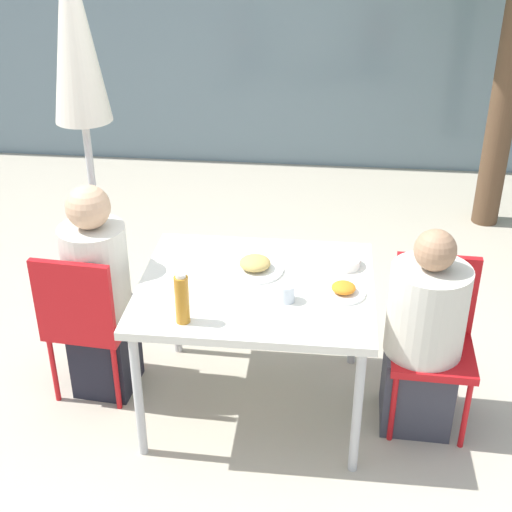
{
  "coord_description": "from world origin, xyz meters",
  "views": [
    {
      "loc": [
        0.32,
        -2.9,
        2.47
      ],
      "look_at": [
        0.0,
        0.0,
        0.88
      ],
      "focal_mm": 50.0,
      "sensor_mm": 36.0,
      "label": 1
    }
  ],
  "objects_px": {
    "chair_right": "(433,330)",
    "closed_umbrella": "(76,50)",
    "person_right": "(423,339)",
    "drinking_cup": "(286,293)",
    "salad_bowl": "(343,262)",
    "person_left": "(99,298)",
    "bottle": "(182,299)",
    "chair_left": "(85,315)"
  },
  "relations": [
    {
      "from": "salad_bowl",
      "to": "person_left",
      "type": "bearing_deg",
      "value": -172.81
    },
    {
      "from": "person_right",
      "to": "drinking_cup",
      "type": "xyz_separation_m",
      "value": [
        -0.66,
        -0.11,
        0.28
      ]
    },
    {
      "from": "chair_left",
      "to": "salad_bowl",
      "type": "height_order",
      "value": "chair_left"
    },
    {
      "from": "bottle",
      "to": "drinking_cup",
      "type": "bearing_deg",
      "value": 26.7
    },
    {
      "from": "closed_umbrella",
      "to": "person_right",
      "type": "bearing_deg",
      "value": -24.54
    },
    {
      "from": "drinking_cup",
      "to": "salad_bowl",
      "type": "relative_size",
      "value": 0.48
    },
    {
      "from": "person_left",
      "to": "bottle",
      "type": "height_order",
      "value": "person_left"
    },
    {
      "from": "chair_left",
      "to": "chair_right",
      "type": "bearing_deg",
      "value": 6.66
    },
    {
      "from": "closed_umbrella",
      "to": "bottle",
      "type": "bearing_deg",
      "value": -56.76
    },
    {
      "from": "person_right",
      "to": "chair_right",
      "type": "bearing_deg",
      "value": -121.85
    },
    {
      "from": "chair_left",
      "to": "bottle",
      "type": "relative_size",
      "value": 3.52
    },
    {
      "from": "person_right",
      "to": "salad_bowl",
      "type": "height_order",
      "value": "person_right"
    },
    {
      "from": "person_left",
      "to": "closed_umbrella",
      "type": "distance_m",
      "value": 1.33
    },
    {
      "from": "chair_left",
      "to": "drinking_cup",
      "type": "distance_m",
      "value": 1.06
    },
    {
      "from": "person_left",
      "to": "bottle",
      "type": "bearing_deg",
      "value": -33.96
    },
    {
      "from": "person_left",
      "to": "salad_bowl",
      "type": "relative_size",
      "value": 6.82
    },
    {
      "from": "chair_right",
      "to": "person_right",
      "type": "height_order",
      "value": "person_right"
    },
    {
      "from": "drinking_cup",
      "to": "chair_right",
      "type": "bearing_deg",
      "value": 14.71
    },
    {
      "from": "chair_left",
      "to": "person_right",
      "type": "relative_size",
      "value": 0.8
    },
    {
      "from": "closed_umbrella",
      "to": "bottle",
      "type": "relative_size",
      "value": 9.32
    },
    {
      "from": "person_left",
      "to": "chair_right",
      "type": "distance_m",
      "value": 1.67
    },
    {
      "from": "drinking_cup",
      "to": "closed_umbrella",
      "type": "bearing_deg",
      "value": 141.54
    },
    {
      "from": "bottle",
      "to": "drinking_cup",
      "type": "relative_size",
      "value": 2.95
    },
    {
      "from": "chair_right",
      "to": "closed_umbrella",
      "type": "bearing_deg",
      "value": -19.84
    },
    {
      "from": "person_right",
      "to": "closed_umbrella",
      "type": "height_order",
      "value": "closed_umbrella"
    },
    {
      "from": "person_left",
      "to": "person_right",
      "type": "xyz_separation_m",
      "value": [
        1.62,
        -0.1,
        -0.06
      ]
    },
    {
      "from": "closed_umbrella",
      "to": "drinking_cup",
      "type": "bearing_deg",
      "value": -38.46
    },
    {
      "from": "drinking_cup",
      "to": "salad_bowl",
      "type": "xyz_separation_m",
      "value": [
        0.26,
        0.36,
        -0.02
      ]
    },
    {
      "from": "person_left",
      "to": "person_right",
      "type": "height_order",
      "value": "person_left"
    },
    {
      "from": "salad_bowl",
      "to": "chair_left",
      "type": "bearing_deg",
      "value": -169.79
    },
    {
      "from": "person_left",
      "to": "closed_umbrella",
      "type": "bearing_deg",
      "value": 112.59
    },
    {
      "from": "chair_left",
      "to": "salad_bowl",
      "type": "distance_m",
      "value": 1.32
    },
    {
      "from": "chair_left",
      "to": "drinking_cup",
      "type": "height_order",
      "value": "chair_left"
    },
    {
      "from": "drinking_cup",
      "to": "chair_left",
      "type": "bearing_deg",
      "value": 172.83
    },
    {
      "from": "person_left",
      "to": "salad_bowl",
      "type": "bearing_deg",
      "value": 11.93
    },
    {
      "from": "closed_umbrella",
      "to": "salad_bowl",
      "type": "relative_size",
      "value": 13.17
    },
    {
      "from": "chair_left",
      "to": "chair_right",
      "type": "relative_size",
      "value": 1.0
    },
    {
      "from": "chair_right",
      "to": "drinking_cup",
      "type": "distance_m",
      "value": 0.78
    },
    {
      "from": "chair_right",
      "to": "salad_bowl",
      "type": "height_order",
      "value": "chair_right"
    },
    {
      "from": "chair_left",
      "to": "chair_right",
      "type": "distance_m",
      "value": 1.73
    },
    {
      "from": "person_left",
      "to": "salad_bowl",
      "type": "xyz_separation_m",
      "value": [
        1.22,
        0.15,
        0.2
      ]
    },
    {
      "from": "chair_right",
      "to": "bottle",
      "type": "distance_m",
      "value": 1.26
    }
  ]
}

